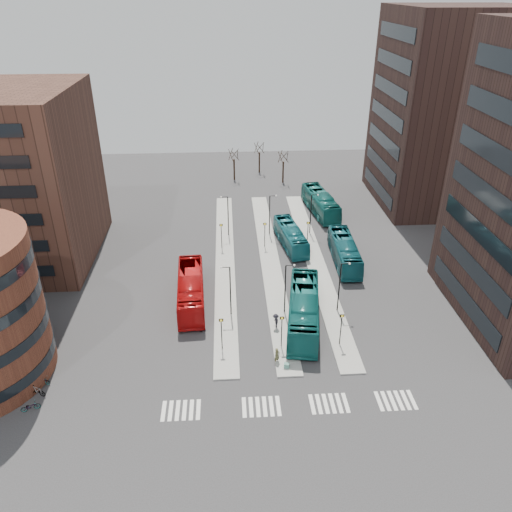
{
  "coord_description": "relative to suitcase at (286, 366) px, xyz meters",
  "views": [
    {
      "loc": [
        -3.43,
        -27.94,
        32.53
      ],
      "look_at": [
        -0.33,
        22.43,
        5.0
      ],
      "focal_mm": 35.0,
      "sensor_mm": 36.0,
      "label": 1
    }
  ],
  "objects": [
    {
      "name": "traveller",
      "position": [
        -0.83,
        0.88,
        0.56
      ],
      "size": [
        0.75,
        0.72,
        1.74
      ],
      "primitive_type": "imported",
      "rotation": [
        0.0,
        0.0,
        0.69
      ],
      "color": "brown",
      "rests_on": "ground"
    },
    {
      "name": "suitcase",
      "position": [
        0.0,
        0.0,
        0.0
      ],
      "size": [
        0.56,
        0.48,
        0.61
      ],
      "primitive_type": "cube",
      "rotation": [
        0.0,
        0.0,
        -0.2
      ],
      "color": "navy",
      "rests_on": "ground"
    },
    {
      "name": "ground",
      "position": [
        -1.76,
        -8.77,
        -0.31
      ],
      "size": [
        160.0,
        160.0,
        0.0
      ],
      "primitive_type": "plane",
      "color": "#2B2B2D",
      "rests_on": "ground"
    },
    {
      "name": "island_left",
      "position": [
        -5.76,
        21.23,
        -0.23
      ],
      "size": [
        2.5,
        45.0,
        0.15
      ],
      "primitive_type": "cube",
      "color": "gray",
      "rests_on": "ground"
    },
    {
      "name": "bicycle_near",
      "position": [
        -22.76,
        -3.95,
        0.11
      ],
      "size": [
        1.69,
        1.05,
        0.84
      ],
      "primitive_type": "imported",
      "rotation": [
        0.0,
        0.0,
        1.9
      ],
      "color": "gray",
      "rests_on": "ground"
    },
    {
      "name": "bare_trees",
      "position": [
        0.9,
        53.89,
        2.42
      ],
      "size": [
        10.97,
        8.14,
        5.9
      ],
      "color": "black",
      "rests_on": "ground"
    },
    {
      "name": "sign_poles",
      "position": [
        -0.16,
        14.23,
        2.1
      ],
      "size": [
        12.45,
        22.12,
        3.65
      ],
      "color": "black",
      "rests_on": "ground"
    },
    {
      "name": "island_mid",
      "position": [
        0.24,
        21.23,
        -0.23
      ],
      "size": [
        2.5,
        45.0,
        0.15
      ],
      "primitive_type": "cube",
      "color": "gray",
      "rests_on": "ground"
    },
    {
      "name": "crosswalk_stripes",
      "position": [
        -0.01,
        -4.77,
        -0.3
      ],
      "size": [
        22.35,
        2.4,
        0.01
      ],
      "color": "silver",
      "rests_on": "ground"
    },
    {
      "name": "lamp_posts",
      "position": [
        0.87,
        19.23,
        3.27
      ],
      "size": [
        14.04,
        20.24,
        6.12
      ],
      "color": "black",
      "rests_on": "ground"
    },
    {
      "name": "bicycle_far",
      "position": [
        -22.76,
        -0.71,
        0.11
      ],
      "size": [
        1.69,
        0.93,
        0.84
      ],
      "primitive_type": "imported",
      "rotation": [
        0.0,
        0.0,
        1.32
      ],
      "color": "gray",
      "rests_on": "ground"
    },
    {
      "name": "commuter_c",
      "position": [
        -0.43,
        6.44,
        0.6
      ],
      "size": [
        0.76,
        1.22,
        1.82
      ],
      "primitive_type": "imported",
      "rotation": [
        0.0,
        0.0,
        4.78
      ],
      "color": "black",
      "rests_on": "ground"
    },
    {
      "name": "commuter_a",
      "position": [
        -8.29,
        6.44,
        0.51
      ],
      "size": [
        0.91,
        0.78,
        1.64
      ],
      "primitive_type": "imported",
      "rotation": [
        0.0,
        0.0,
        3.36
      ],
      "color": "black",
      "rests_on": "ground"
    },
    {
      "name": "tower_far",
      "position": [
        30.21,
        41.23,
        14.69
      ],
      "size": [
        20.12,
        20.0,
        30.0
      ],
      "color": "#311F1B",
      "rests_on": "ground"
    },
    {
      "name": "teal_bus_d",
      "position": [
        9.71,
        36.86,
        1.4
      ],
      "size": [
        4.59,
        12.53,
        3.41
      ],
      "primitive_type": "imported",
      "rotation": [
        0.0,
        0.0,
        0.14
      ],
      "color": "#125B57",
      "rests_on": "ground"
    },
    {
      "name": "commuter_b",
      "position": [
        0.75,
        4.28,
        0.45
      ],
      "size": [
        0.7,
        0.96,
        1.52
      ],
      "primitive_type": "imported",
      "rotation": [
        0.0,
        0.0,
        1.15
      ],
      "color": "black",
      "rests_on": "ground"
    },
    {
      "name": "bicycle_mid",
      "position": [
        -22.76,
        -2.14,
        0.23
      ],
      "size": [
        1.85,
        1.16,
        1.08
      ],
      "primitive_type": "imported",
      "rotation": [
        0.0,
        0.0,
        1.17
      ],
      "color": "gray",
      "rests_on": "ground"
    },
    {
      "name": "teal_bus_a",
      "position": [
        2.62,
        7.11,
        1.52
      ],
      "size": [
        5.14,
        13.47,
        3.66
      ],
      "primitive_type": "imported",
      "rotation": [
        0.0,
        0.0,
        -0.16
      ],
      "color": "#125E5C",
      "rests_on": "ground"
    },
    {
      "name": "island_right",
      "position": [
        6.24,
        21.23,
        -0.23
      ],
      "size": [
        2.5,
        45.0,
        0.15
      ],
      "primitive_type": "cube",
      "color": "gray",
      "rests_on": "ground"
    },
    {
      "name": "red_bus",
      "position": [
        -9.7,
        12.07,
        1.4
      ],
      "size": [
        3.52,
        12.38,
        3.41
      ],
      "primitive_type": "imported",
      "rotation": [
        0.0,
        0.0,
        0.05
      ],
      "color": "#B20D0E",
      "rests_on": "ground"
    },
    {
      "name": "teal_bus_c",
      "position": [
        10.01,
        20.43,
        1.29
      ],
      "size": [
        3.07,
        11.57,
        3.2
      ],
      "primitive_type": "imported",
      "rotation": [
        0.0,
        0.0,
        -0.03
      ],
      "color": "#12545D",
      "rests_on": "ground"
    },
    {
      "name": "teal_bus_b",
      "position": [
        3.52,
        25.61,
        1.16
      ],
      "size": [
        4.04,
        10.8,
        2.94
      ],
      "primitive_type": "imported",
      "rotation": [
        0.0,
        0.0,
        0.15
      ],
      "color": "#15636D",
      "rests_on": "ground"
    }
  ]
}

